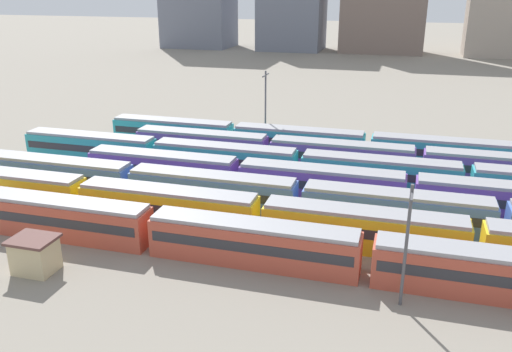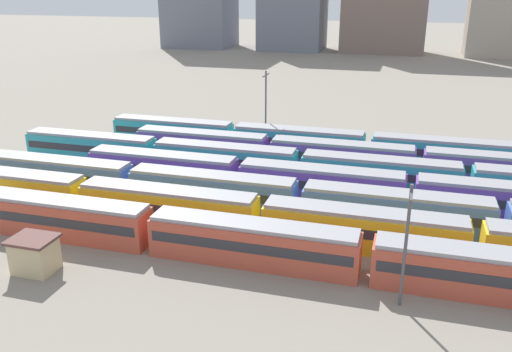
{
  "view_description": "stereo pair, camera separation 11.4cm",
  "coord_description": "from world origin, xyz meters",
  "px_view_note": "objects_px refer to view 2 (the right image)",
  "views": [
    {
      "loc": [
        29.02,
        -38.9,
        22.5
      ],
      "look_at": [
        13.46,
        15.6,
        2.04
      ],
      "focal_mm": 37.53,
      "sensor_mm": 36.0,
      "label": 1
    },
    {
      "loc": [
        29.13,
        -38.87,
        22.5
      ],
      "look_at": [
        13.46,
        15.6,
        2.04
      ],
      "focal_mm": 37.53,
      "sensor_mm": 36.0,
      "label": 2
    }
  ],
  "objects_px": {
    "train_track_2": "(501,221)",
    "catenary_pole_0": "(406,240)",
    "train_track_6": "(299,141)",
    "train_track_1": "(363,229)",
    "train_track_4": "(467,181)",
    "train_track_5": "(341,156)",
    "train_track_0": "(366,257)",
    "catenary_pole_1": "(266,105)",
    "signal_hut": "(35,254)",
    "train_track_3": "(508,202)"
  },
  "relations": [
    {
      "from": "train_track_2",
      "to": "catenary_pole_0",
      "type": "xyz_separation_m",
      "value": [
        -8.5,
        -13.51,
        3.41
      ]
    },
    {
      "from": "train_track_6",
      "to": "catenary_pole_0",
      "type": "relative_size",
      "value": 5.84
    },
    {
      "from": "train_track_1",
      "to": "catenary_pole_0",
      "type": "height_order",
      "value": "catenary_pole_0"
    },
    {
      "from": "catenary_pole_0",
      "to": "train_track_4",
      "type": "bearing_deg",
      "value": 75.21
    },
    {
      "from": "train_track_5",
      "to": "catenary_pole_0",
      "type": "bearing_deg",
      "value": -74.21
    },
    {
      "from": "train_track_2",
      "to": "train_track_6",
      "type": "xyz_separation_m",
      "value": [
        -23.32,
        20.8,
        -0.0
      ]
    },
    {
      "from": "train_track_5",
      "to": "train_track_0",
      "type": "bearing_deg",
      "value": -78.26
    },
    {
      "from": "train_track_4",
      "to": "catenary_pole_1",
      "type": "xyz_separation_m",
      "value": [
        -26.67,
        13.31,
        4.13
      ]
    },
    {
      "from": "train_track_0",
      "to": "train_track_1",
      "type": "distance_m",
      "value": 5.26
    },
    {
      "from": "train_track_6",
      "to": "signal_hut",
      "type": "relative_size",
      "value": 15.5
    },
    {
      "from": "train_track_5",
      "to": "catenary_pole_0",
      "type": "height_order",
      "value": "catenary_pole_0"
    },
    {
      "from": "train_track_6",
      "to": "catenary_pole_0",
      "type": "height_order",
      "value": "catenary_pole_0"
    },
    {
      "from": "train_track_5",
      "to": "catenary_pole_1",
      "type": "xyz_separation_m",
      "value": [
        -12.13,
        8.11,
        4.13
      ]
    },
    {
      "from": "train_track_0",
      "to": "catenary_pole_0",
      "type": "distance_m",
      "value": 5.42
    },
    {
      "from": "catenary_pole_1",
      "to": "train_track_2",
      "type": "bearing_deg",
      "value": -39.41
    },
    {
      "from": "train_track_2",
      "to": "train_track_3",
      "type": "height_order",
      "value": "same"
    },
    {
      "from": "train_track_1",
      "to": "train_track_4",
      "type": "distance_m",
      "value": 18.49
    },
    {
      "from": "catenary_pole_1",
      "to": "train_track_6",
      "type": "bearing_deg",
      "value": -27.75
    },
    {
      "from": "train_track_0",
      "to": "train_track_3",
      "type": "bearing_deg",
      "value": 51.03
    },
    {
      "from": "train_track_6",
      "to": "signal_hut",
      "type": "bearing_deg",
      "value": -110.86
    },
    {
      "from": "train_track_3",
      "to": "train_track_0",
      "type": "bearing_deg",
      "value": -128.97
    },
    {
      "from": "train_track_0",
      "to": "catenary_pole_0",
      "type": "xyz_separation_m",
      "value": [
        2.83,
        -3.11,
        3.41
      ]
    },
    {
      "from": "train_track_1",
      "to": "signal_hut",
      "type": "height_order",
      "value": "train_track_1"
    },
    {
      "from": "train_track_3",
      "to": "train_track_6",
      "type": "distance_m",
      "value": 29.14
    },
    {
      "from": "signal_hut",
      "to": "train_track_5",
      "type": "bearing_deg",
      "value": 57.13
    },
    {
      "from": "train_track_0",
      "to": "catenary_pole_1",
      "type": "xyz_separation_m",
      "value": [
        -17.53,
        34.11,
        4.13
      ]
    },
    {
      "from": "catenary_pole_0",
      "to": "catenary_pole_1",
      "type": "height_order",
      "value": "catenary_pole_1"
    },
    {
      "from": "train_track_0",
      "to": "train_track_3",
      "type": "xyz_separation_m",
      "value": [
        12.62,
        15.6,
        0.0
      ]
    },
    {
      "from": "train_track_5",
      "to": "train_track_1",
      "type": "bearing_deg",
      "value": -77.47
    },
    {
      "from": "train_track_0",
      "to": "train_track_6",
      "type": "relative_size",
      "value": 1.34
    },
    {
      "from": "train_track_6",
      "to": "train_track_1",
      "type": "bearing_deg",
      "value": -66.67
    },
    {
      "from": "catenary_pole_0",
      "to": "train_track_6",
      "type": "bearing_deg",
      "value": 113.36
    },
    {
      "from": "train_track_6",
      "to": "train_track_3",
      "type": "bearing_deg",
      "value": -32.37
    },
    {
      "from": "train_track_1",
      "to": "train_track_0",
      "type": "bearing_deg",
      "value": -81.48
    },
    {
      "from": "train_track_2",
      "to": "train_track_6",
      "type": "height_order",
      "value": "same"
    },
    {
      "from": "train_track_1",
      "to": "train_track_6",
      "type": "xyz_separation_m",
      "value": [
        -11.21,
        26.0,
        -0.0
      ]
    },
    {
      "from": "catenary_pole_1",
      "to": "catenary_pole_0",
      "type": "bearing_deg",
      "value": -61.33
    },
    {
      "from": "signal_hut",
      "to": "train_track_6",
      "type": "bearing_deg",
      "value": 69.14
    },
    {
      "from": "train_track_3",
      "to": "catenary_pole_1",
      "type": "distance_m",
      "value": 35.62
    },
    {
      "from": "train_track_2",
      "to": "train_track_3",
      "type": "distance_m",
      "value": 5.36
    },
    {
      "from": "train_track_0",
      "to": "catenary_pole_0",
      "type": "bearing_deg",
      "value": -47.75
    },
    {
      "from": "train_track_1",
      "to": "catenary_pole_1",
      "type": "height_order",
      "value": "catenary_pole_1"
    },
    {
      "from": "train_track_4",
      "to": "train_track_1",
      "type": "bearing_deg",
      "value": -122.46
    },
    {
      "from": "train_track_5",
      "to": "signal_hut",
      "type": "relative_size",
      "value": 15.5
    },
    {
      "from": "train_track_3",
      "to": "train_track_1",
      "type": "bearing_deg",
      "value": -142.18
    },
    {
      "from": "train_track_2",
      "to": "signal_hut",
      "type": "height_order",
      "value": "train_track_2"
    },
    {
      "from": "train_track_1",
      "to": "train_track_2",
      "type": "distance_m",
      "value": 13.18
    },
    {
      "from": "train_track_1",
      "to": "signal_hut",
      "type": "bearing_deg",
      "value": -155.68
    },
    {
      "from": "train_track_2",
      "to": "train_track_6",
      "type": "relative_size",
      "value": 2.02
    },
    {
      "from": "catenary_pole_1",
      "to": "train_track_4",
      "type": "bearing_deg",
      "value": -26.53
    }
  ]
}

